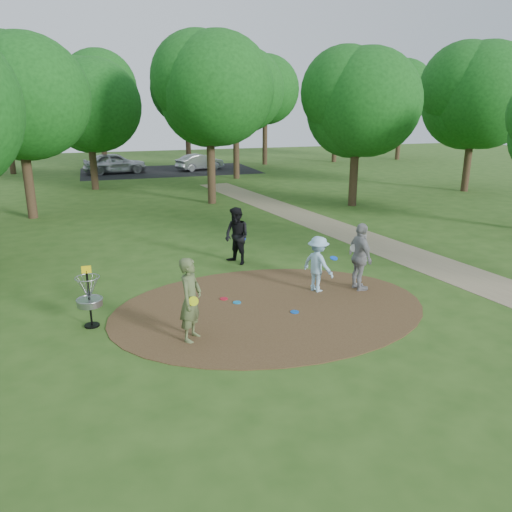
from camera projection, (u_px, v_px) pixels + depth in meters
name	position (u px, v px, depth m)	size (l,w,h in m)	color
ground	(270.00, 308.00, 13.20)	(100.00, 100.00, 0.00)	#2D5119
dirt_clearing	(270.00, 308.00, 13.20)	(8.40, 8.40, 0.02)	#47301C
footpath	(430.00, 263.00, 16.97)	(2.00, 40.00, 0.01)	#8C7A5B
parking_lot	(170.00, 171.00, 41.08)	(14.00, 8.00, 0.01)	black
player_observer_with_disc	(191.00, 300.00, 11.16)	(0.79, 0.85, 1.95)	#526038
player_throwing_with_disc	(318.00, 264.00, 14.20)	(1.11, 1.21, 1.63)	#96C4E0
player_walking_with_disc	(237.00, 236.00, 16.67)	(1.08, 1.17, 1.92)	black
player_waiting_with_disc	(360.00, 257.00, 14.25)	(0.57, 1.17, 1.98)	gray
disc_ground_cyan	(237.00, 302.00, 13.51)	(0.22, 0.22, 0.02)	#1782BE
disc_ground_blue	(295.00, 312.00, 12.89)	(0.22, 0.22, 0.02)	blue
disc_ground_red	(224.00, 299.00, 13.77)	(0.22, 0.22, 0.02)	red
car_left	(115.00, 163.00, 39.23)	(1.93, 4.79, 1.63)	#A3A5AA
car_right	(200.00, 162.00, 41.37)	(1.39, 3.98, 1.31)	#9D9FA4
disc_golf_basket	(89.00, 292.00, 11.87)	(0.63, 0.63, 1.54)	black
tree_ring	(236.00, 104.00, 21.40)	(37.45, 45.61, 8.95)	#332316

